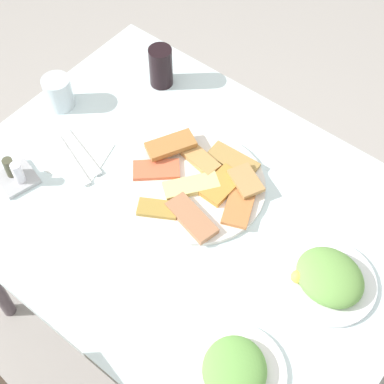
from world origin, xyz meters
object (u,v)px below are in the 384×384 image
salad_plate_greens (234,371)px  pide_platter (198,184)px  soda_can (161,67)px  condiment_caddy (16,175)px  salad_plate_rice (329,278)px  paper_napkin (77,157)px  fork (81,152)px  dining_table (189,224)px  drinking_glass (58,93)px  spoon (72,160)px

salad_plate_greens → pide_platter: bearing=-42.9°
soda_can → condiment_caddy: soda_can is taller
salad_plate_rice → soda_can: (0.70, -0.25, 0.04)m
paper_napkin → soda_can: bearing=-89.3°
paper_napkin → fork: (0.00, -0.02, 0.00)m
dining_table → drinking_glass: drinking_glass is taller
fork → spoon: size_ratio=0.98×
salad_plate_greens → fork: salad_plate_greens is taller
soda_can → drinking_glass: (0.16, 0.24, -0.01)m
salad_plate_greens → paper_napkin: 0.69m
paper_napkin → spoon: bearing=90.0°
soda_can → fork: (-0.00, 0.33, -0.06)m
dining_table → fork: size_ratio=6.25×
fork → spoon: 0.04m
pide_platter → paper_napkin: bearing=22.1°
salad_plate_greens → soda_can: (0.66, -0.55, 0.04)m
drinking_glass → spoon: bearing=143.5°
dining_table → pide_platter: (0.02, -0.06, 0.09)m
soda_can → fork: 0.33m
paper_napkin → condiment_caddy: condiment_caddy is taller
pide_platter → spoon: pide_platter is taller
spoon → pide_platter: bearing=-136.4°
spoon → fork: bearing=-71.3°
drinking_glass → condiment_caddy: 0.27m
salad_plate_rice → soda_can: size_ratio=1.79×
fork → condiment_caddy: bearing=84.5°
soda_can → spoon: bearing=90.7°
soda_can → salad_plate_rice: bearing=160.4°
paper_napkin → condiment_caddy: 0.16m
dining_table → condiment_caddy: 0.45m
soda_can → condiment_caddy: 0.50m
pide_platter → soda_can: bearing=-35.7°
pide_platter → condiment_caddy: condiment_caddy is taller
drinking_glass → pide_platter: bearing=-177.8°
paper_napkin → spoon: 0.02m
salad_plate_rice → pide_platter: bearing=-4.0°
pide_platter → salad_plate_greens: 0.48m
pide_platter → soda_can: size_ratio=2.85×
pide_platter → condiment_caddy: (0.37, 0.27, 0.01)m
salad_plate_rice → condiment_caddy: bearing=17.7°
paper_napkin → fork: size_ratio=0.80×
salad_plate_rice → drinking_glass: size_ratio=2.34×
salad_plate_rice → soda_can: 0.75m
paper_napkin → condiment_caddy: bearing=66.4°
salad_plate_greens → paper_napkin: salad_plate_greens is taller
soda_can → drinking_glass: soda_can is taller
dining_table → drinking_glass: bearing=-5.3°
pide_platter → paper_napkin: size_ratio=2.36×
salad_plate_rice → paper_napkin: bearing=7.9°
soda_can → fork: soda_can is taller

